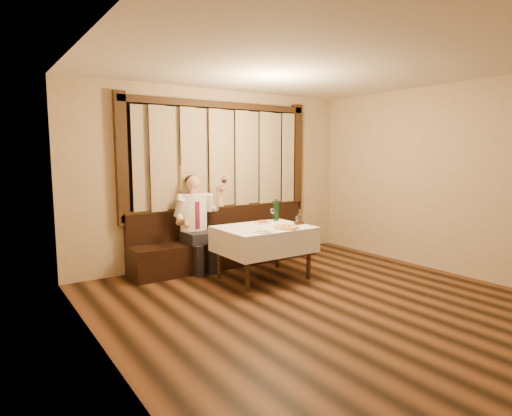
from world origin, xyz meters
TOP-DOWN VIEW (x-y plane):
  - room at (-0.00, 0.97)m, footprint 5.01×6.01m
  - banquette at (0.00, 2.72)m, footprint 3.20×0.61m
  - dining_table at (0.00, 1.70)m, footprint 1.27×0.97m
  - pizza at (0.17, 1.40)m, footprint 0.36×0.36m
  - pasta_red at (0.14, 1.93)m, footprint 0.26×0.26m
  - pasta_cream at (-0.25, 1.36)m, footprint 0.26×0.26m
  - green_bottle at (0.47, 2.04)m, footprint 0.08×0.08m
  - table_wine_glass at (0.41, 2.06)m, footprint 0.07×0.07m
  - cruet_caddy at (0.53, 1.57)m, footprint 0.13×0.08m
  - seated_man at (-0.60, 2.63)m, footprint 0.81×0.61m

SIDE VIEW (x-z plane):
  - banquette at x=0.00m, z-range -0.16..0.78m
  - dining_table at x=0.00m, z-range 0.27..1.03m
  - pizza at x=0.17m, z-range 0.75..0.79m
  - pasta_cream at x=-0.25m, z-range 0.75..0.83m
  - pasta_red at x=0.14m, z-range 0.75..0.84m
  - cruet_caddy at x=0.53m, z-range 0.74..0.88m
  - seated_man at x=-0.60m, z-range 0.11..1.57m
  - table_wine_glass at x=0.41m, z-range 0.80..1.00m
  - green_bottle at x=0.47m, z-range 0.73..1.08m
  - room at x=0.00m, z-range 0.09..2.91m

